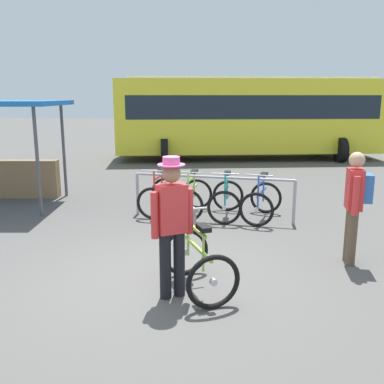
# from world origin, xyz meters

# --- Properties ---
(ground_plane) EXTENTS (80.00, 80.00, 0.00)m
(ground_plane) POSITION_xyz_m (0.00, 0.00, 0.00)
(ground_plane) COLOR #514F4C
(bike_rack_rail) EXTENTS (3.20, 0.36, 0.88)m
(bike_rack_rail) POSITION_xyz_m (0.37, 3.05, 0.66)
(bike_rack_rail) COLOR #99999E
(bike_rack_rail) RESTS_ON ground
(racked_bike_red) EXTENTS (0.72, 1.14, 0.97)m
(racked_bike_red) POSITION_xyz_m (-0.76, 3.34, 0.37)
(racked_bike_red) COLOR black
(racked_bike_red) RESTS_ON ground
(racked_bike_lime) EXTENTS (0.73, 1.14, 0.97)m
(racked_bike_lime) POSITION_xyz_m (-0.07, 3.27, 0.37)
(racked_bike_lime) COLOR black
(racked_bike_lime) RESTS_ON ground
(racked_bike_teal) EXTENTS (0.67, 1.10, 0.97)m
(racked_bike_teal) POSITION_xyz_m (0.63, 3.20, 0.37)
(racked_bike_teal) COLOR black
(racked_bike_teal) RESTS_ON ground
(racked_bike_blue) EXTENTS (0.86, 1.19, 0.97)m
(racked_bike_blue) POSITION_xyz_m (1.33, 3.13, 0.37)
(racked_bike_blue) COLOR black
(racked_bike_blue) RESTS_ON ground
(featured_bicycle) EXTENTS (1.08, 1.26, 1.09)m
(featured_bicycle) POSITION_xyz_m (0.44, -0.09, 0.49)
(featured_bicycle) COLOR black
(featured_bicycle) RESTS_ON ground
(person_with_featured_bike) EXTENTS (0.46, 0.36, 1.72)m
(person_with_featured_bike) POSITION_xyz_m (0.21, -0.40, 0.95)
(person_with_featured_bike) COLOR black
(person_with_featured_bike) RESTS_ON ground
(pedestrian_with_backpack) EXTENTS (0.34, 0.53, 1.64)m
(pedestrian_with_backpack) POSITION_xyz_m (2.59, 1.03, 0.94)
(pedestrian_with_backpack) COLOR brown
(pedestrian_with_backpack) RESTS_ON ground
(bus_distant) EXTENTS (10.30, 4.70, 3.08)m
(bus_distant) POSITION_xyz_m (0.91, 11.77, 1.74)
(bus_distant) COLOR yellow
(bus_distant) RESTS_ON ground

